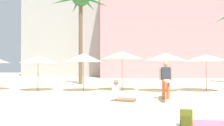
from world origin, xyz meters
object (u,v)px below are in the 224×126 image
object	(u,v)px
beach_towel	(217,124)
person_near_right	(120,94)
cafe_umbrella_7	(83,58)
backpack	(186,118)
palm_tree_far_left	(81,4)
person_mid_right	(166,79)
cafe_umbrella_3	(122,55)
cafe_umbrella_4	(38,60)
cafe_umbrella_2	(165,57)
cafe_umbrella_6	(206,58)

from	to	relation	value
beach_towel	person_near_right	bearing A→B (deg)	118.95
cafe_umbrella_7	beach_towel	bearing A→B (deg)	-62.93
backpack	person_near_right	size ratio (longest dim) A/B	0.40
palm_tree_far_left	backpack	xyz separation A→B (m)	(4.92, -15.79, -6.74)
backpack	person_mid_right	bearing A→B (deg)	-164.79
palm_tree_far_left	beach_towel	bearing A→B (deg)	-69.57
cafe_umbrella_7	backpack	size ratio (longest dim) A/B	5.56
palm_tree_far_left	cafe_umbrella_3	distance (m)	8.23
palm_tree_far_left	cafe_umbrella_7	xyz separation A→B (m)	(1.08, -6.33, -4.87)
cafe_umbrella_3	person_mid_right	xyz separation A→B (m)	(1.94, -4.68, -1.31)
cafe_umbrella_4	person_mid_right	bearing A→B (deg)	-30.77
cafe_umbrella_4	backpack	size ratio (longest dim) A/B	5.56
cafe_umbrella_7	palm_tree_far_left	bearing A→B (deg)	99.71
beach_towel	backpack	bearing A→B (deg)	-163.95
backpack	person_mid_right	size ratio (longest dim) A/B	0.15
cafe_umbrella_2	person_mid_right	xyz separation A→B (m)	(-0.68, -3.92, -1.17)
palm_tree_far_left	cafe_umbrella_3	bearing A→B (deg)	-58.84
cafe_umbrella_2	cafe_umbrella_6	distance (m)	2.61
palm_tree_far_left	backpack	bearing A→B (deg)	-72.67
beach_towel	person_near_right	world-z (taller)	person_near_right
cafe_umbrella_6	person_mid_right	distance (m)	5.46
cafe_umbrella_4	person_mid_right	distance (m)	8.51
cafe_umbrella_2	backpack	size ratio (longest dim) A/B	6.16
cafe_umbrella_2	beach_towel	distance (m)	9.25
cafe_umbrella_4	person_mid_right	world-z (taller)	cafe_umbrella_4
cafe_umbrella_2	backpack	bearing A→B (deg)	-97.33
cafe_umbrella_3	person_near_right	xyz separation A→B (m)	(-0.20, -5.26, -1.92)
cafe_umbrella_6	person_near_right	world-z (taller)	cafe_umbrella_6
cafe_umbrella_6	cafe_umbrella_7	world-z (taller)	cafe_umbrella_7
palm_tree_far_left	person_mid_right	world-z (taller)	palm_tree_far_left
cafe_umbrella_4	person_mid_right	xyz separation A→B (m)	(7.26, -4.32, -1.02)
cafe_umbrella_6	backpack	size ratio (longest dim) A/B	6.53
cafe_umbrella_2	cafe_umbrella_4	distance (m)	7.95
person_mid_right	cafe_umbrella_6	bearing A→B (deg)	-32.41
palm_tree_far_left	beach_towel	distance (m)	17.97
cafe_umbrella_7	backpack	world-z (taller)	cafe_umbrella_7
cafe_umbrella_2	cafe_umbrella_4	size ratio (longest dim) A/B	1.11
cafe_umbrella_3	cafe_umbrella_7	xyz separation A→B (m)	(-2.41, -0.55, -0.17)
cafe_umbrella_2	beach_towel	world-z (taller)	cafe_umbrella_2
backpack	beach_towel	bearing A→B (deg)	126.73
backpack	person_mid_right	world-z (taller)	person_mid_right
cafe_umbrella_4	cafe_umbrella_3	bearing A→B (deg)	3.81
cafe_umbrella_7	cafe_umbrella_6	bearing A→B (deg)	0.75
person_near_right	cafe_umbrella_4	bearing A→B (deg)	154.66
cafe_umbrella_2	cafe_umbrella_7	size ratio (longest dim) A/B	1.11
cafe_umbrella_4	backpack	world-z (taller)	cafe_umbrella_4
cafe_umbrella_7	person_mid_right	world-z (taller)	cafe_umbrella_7
cafe_umbrella_3	backpack	distance (m)	10.31
cafe_umbrella_4	palm_tree_far_left	bearing A→B (deg)	73.43
palm_tree_far_left	cafe_umbrella_6	world-z (taller)	palm_tree_far_left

